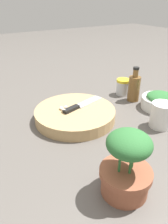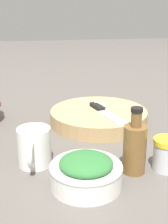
{
  "view_description": "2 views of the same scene",
  "coord_description": "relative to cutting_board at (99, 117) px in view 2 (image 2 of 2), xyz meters",
  "views": [
    {
      "loc": [
        0.43,
        0.57,
        0.44
      ],
      "look_at": [
        0.06,
        -0.04,
        0.06
      ],
      "focal_mm": 35.0,
      "sensor_mm": 36.0,
      "label": 1
    },
    {
      "loc": [
        -0.88,
        0.11,
        0.38
      ],
      "look_at": [
        0.04,
        -0.04,
        0.05
      ],
      "focal_mm": 50.0,
      "sensor_mm": 36.0,
      "label": 2
    }
  ],
  "objects": [
    {
      "name": "spice_jar",
      "position": [
        -0.33,
        -0.09,
        0.02
      ],
      "size": [
        0.07,
        0.07,
        0.08
      ],
      "color": "silver",
      "rests_on": "ground_plane"
    },
    {
      "name": "herb_bowl",
      "position": [
        -0.36,
        0.11,
        0.01
      ],
      "size": [
        0.16,
        0.16,
        0.07
      ],
      "color": "silver",
      "rests_on": "ground_plane"
    },
    {
      "name": "oil_bottle",
      "position": [
        -0.32,
        -0.01,
        0.04
      ],
      "size": [
        0.05,
        0.05,
        0.16
      ],
      "color": "brown",
      "rests_on": "ground_plane"
    },
    {
      "name": "coffee_mug",
      "position": [
        -0.25,
        0.22,
        0.03
      ],
      "size": [
        0.12,
        0.08,
        0.1
      ],
      "color": "silver",
      "rests_on": "ground_plane"
    },
    {
      "name": "garlic_cloves",
      "position": [
        0.04,
        -0.02,
        0.03
      ],
      "size": [
        0.04,
        0.05,
        0.01
      ],
      "color": "silver",
      "rests_on": "cutting_board"
    },
    {
      "name": "chef_knife",
      "position": [
        -0.03,
        -0.01,
        0.03
      ],
      "size": [
        0.2,
        0.08,
        0.01
      ],
      "rotation": [
        0.0,
        0.0,
        1.83
      ],
      "color": "black",
      "rests_on": "cutting_board"
    },
    {
      "name": "cutting_board",
      "position": [
        0.0,
        0.0,
        0.0
      ],
      "size": [
        0.32,
        0.32,
        0.04
      ],
      "color": "tan",
      "rests_on": "ground_plane"
    },
    {
      "name": "ground_plane",
      "position": [
        -0.06,
        0.1,
        -0.02
      ],
      "size": [
        5.0,
        5.0,
        0.0
      ],
      "primitive_type": "plane",
      "color": "#56514C"
    }
  ]
}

